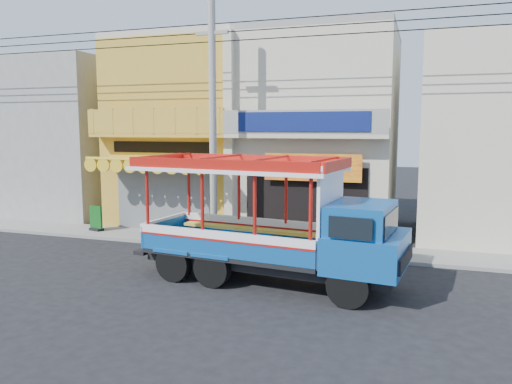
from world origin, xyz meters
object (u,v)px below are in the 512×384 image
Objects in this scene: green_sign at (96,220)px; potted_plant_a at (332,236)px; potted_plant_c at (379,236)px; songthaew_truck at (286,225)px; potted_plant_b at (370,237)px; utility_pole at (217,108)px.

green_sign reaches higher than potted_plant_a.
potted_plant_a is at bearing -66.82° from potted_plant_c.
songthaew_truck reaches higher than potted_plant_c.
green_sign is 0.99× the size of potted_plant_b.
potted_plant_b is (11.11, -0.16, 0.09)m from green_sign.
songthaew_truck is 8.45× the size of potted_plant_a.
green_sign is at bearing 48.91° from potted_plant_b.
songthaew_truck is 8.39× the size of potted_plant_c.
green_sign is (-5.72, 0.68, -4.48)m from utility_pole.
potted_plant_c is at bearing 65.17° from songthaew_truck.
songthaew_truck is 7.47× the size of potted_plant_b.
utility_pole reaches higher than potted_plant_c.
green_sign reaches higher than potted_plant_c.
songthaew_truck is at bearing -44.80° from utility_pole.
potted_plant_c is at bearing 11.48° from utility_pole.
songthaew_truck reaches higher than potted_plant_b.
potted_plant_b is 0.68m from potted_plant_c.
potted_plant_a is (4.04, 0.67, -4.45)m from utility_pole.
potted_plant_a is at bearing 43.24° from potted_plant_b.
potted_plant_b is at bearing -0.84° from green_sign.
green_sign is at bearing -81.10° from potted_plant_c.
songthaew_truck is 4.32m from potted_plant_a.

